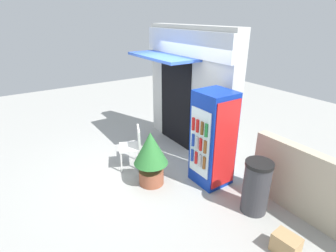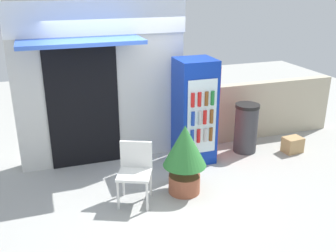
% 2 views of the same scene
% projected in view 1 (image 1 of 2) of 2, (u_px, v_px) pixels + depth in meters
% --- Properties ---
extents(ground, '(16.00, 16.00, 0.00)m').
position_uv_depth(ground, '(149.00, 166.00, 5.84)').
color(ground, '#A3A39E').
extents(storefront_building, '(2.90, 1.11, 2.88)m').
position_uv_depth(storefront_building, '(189.00, 88.00, 6.24)').
color(storefront_building, silver).
rests_on(storefront_building, ground).
extents(drink_cooler, '(0.67, 0.68, 1.85)m').
position_uv_depth(drink_cooler, '(213.00, 139.00, 4.99)').
color(drink_cooler, '#0C2D9E').
rests_on(drink_cooler, ground).
extents(plastic_chair, '(0.61, 0.60, 0.90)m').
position_uv_depth(plastic_chair, '(134.00, 144.00, 5.67)').
color(plastic_chair, silver).
rests_on(plastic_chair, ground).
extents(potted_plant_near_shop, '(0.66, 0.66, 1.10)m').
position_uv_depth(potted_plant_near_shop, '(151.00, 154.00, 5.02)').
color(potted_plant_near_shop, '#995138').
rests_on(potted_plant_near_shop, ground).
extents(trash_bin, '(0.45, 0.45, 0.94)m').
position_uv_depth(trash_bin, '(256.00, 187.00, 4.37)').
color(trash_bin, '#38383D').
rests_on(trash_bin, ground).
extents(stone_boundary_wall, '(2.73, 0.20, 1.16)m').
position_uv_depth(stone_boundary_wall, '(332.00, 198.00, 3.93)').
color(stone_boundary_wall, '#B7AD93').
rests_on(stone_boundary_wall, ground).
extents(cardboard_box, '(0.37, 0.29, 0.29)m').
position_uv_depth(cardboard_box, '(286.00, 245.00, 3.68)').
color(cardboard_box, tan).
rests_on(cardboard_box, ground).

